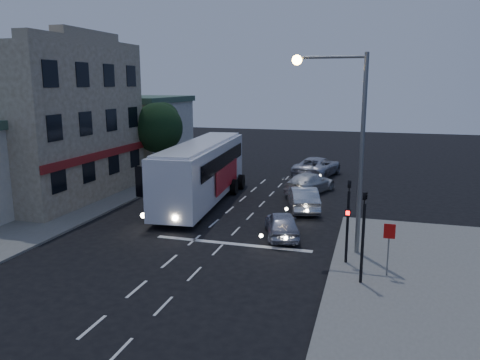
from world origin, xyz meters
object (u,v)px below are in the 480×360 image
(traffic_signal_side, at_px, (364,226))
(street_tree, at_px, (158,126))
(traffic_signal_main, at_px, (348,212))
(car_suv, at_px, (282,224))
(streetlight, at_px, (348,131))
(tour_bus, at_px, (202,170))
(car_sedan_a, at_px, (303,198))
(regulatory_sign, at_px, (389,241))
(car_sedan_b, at_px, (310,183))
(car_sedan_c, at_px, (317,167))

(traffic_signal_side, distance_m, street_tree, 23.24)
(traffic_signal_main, bearing_deg, car_suv, 138.77)
(streetlight, height_order, street_tree, streetlight)
(tour_bus, bearing_deg, car_sedan_a, -5.28)
(car_sedan_a, distance_m, traffic_signal_main, 9.24)
(car_sedan_a, bearing_deg, traffic_signal_main, 95.00)
(car_suv, height_order, traffic_signal_side, traffic_signal_side)
(car_suv, xyz_separation_m, traffic_signal_side, (4.15, -5.00, 1.75))
(car_sedan_a, relative_size, regulatory_sign, 2.07)
(car_suv, bearing_deg, street_tree, -59.02)
(car_sedan_b, bearing_deg, tour_bus, 55.75)
(traffic_signal_main, xyz_separation_m, regulatory_sign, (1.70, -1.01, -0.82))
(car_sedan_a, distance_m, streetlight, 9.15)
(car_suv, height_order, streetlight, streetlight)
(car_sedan_c, relative_size, regulatory_sign, 2.74)
(car_suv, distance_m, car_sedan_b, 10.26)
(tour_bus, distance_m, regulatory_sign, 15.09)
(tour_bus, xyz_separation_m, traffic_signal_main, (9.93, -8.59, 0.24))
(car_suv, bearing_deg, streetlight, 136.61)
(car_sedan_a, bearing_deg, regulatory_sign, 101.64)
(street_tree, bearing_deg, traffic_signal_side, -44.50)
(tour_bus, bearing_deg, streetlight, -41.16)
(car_suv, distance_m, traffic_signal_side, 6.73)
(tour_bus, bearing_deg, street_tree, 131.48)
(car_sedan_b, bearing_deg, regulatory_sign, 129.61)
(car_suv, relative_size, car_sedan_a, 0.87)
(tour_bus, height_order, car_sedan_b, tour_bus)
(car_sedan_b, xyz_separation_m, regulatory_sign, (5.13, -14.30, 0.86))
(street_tree, bearing_deg, car_sedan_a, -24.43)
(regulatory_sign, bearing_deg, street_tree, 138.92)
(car_sedan_a, bearing_deg, car_sedan_b, -102.58)
(traffic_signal_side, bearing_deg, car_sedan_c, 101.45)
(tour_bus, relative_size, streetlight, 1.48)
(car_sedan_c, bearing_deg, street_tree, 35.68)
(car_sedan_c, relative_size, traffic_signal_side, 1.47)
(streetlight, bearing_deg, traffic_signal_side, -74.30)
(car_suv, relative_size, traffic_signal_side, 0.96)
(traffic_signal_side, xyz_separation_m, street_tree, (-16.51, 16.22, 2.08))
(traffic_signal_main, distance_m, regulatory_sign, 2.14)
(regulatory_sign, bearing_deg, tour_bus, 140.44)
(tour_bus, relative_size, street_tree, 2.15)
(tour_bus, height_order, street_tree, street_tree)
(car_sedan_c, xyz_separation_m, traffic_signal_main, (3.68, -19.65, 1.58))
(streetlight, bearing_deg, car_sedan_c, 100.64)
(car_suv, relative_size, car_sedan_b, 0.78)
(traffic_signal_main, bearing_deg, streetlight, 100.20)
(car_suv, xyz_separation_m, traffic_signal_main, (3.45, -3.02, 1.75))
(car_sedan_c, distance_m, traffic_signal_side, 22.12)
(car_sedan_a, bearing_deg, traffic_signal_side, 94.81)
(traffic_signal_side, bearing_deg, traffic_signal_main, 109.49)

